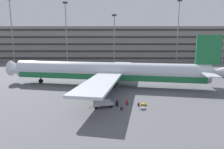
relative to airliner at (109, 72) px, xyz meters
name	(u,v)px	position (x,y,z in m)	size (l,w,h in m)	color
ground_plane	(124,86)	(3.00, 0.00, -2.80)	(600.00, 600.00, 0.00)	#5B5B60
terminal_structure	(118,44)	(3.00, 53.71, 4.64)	(156.09, 15.47, 14.89)	gray
airliner	(109,72)	(0.00, 0.00, 0.00)	(42.77, 35.03, 9.78)	silver
light_mast_far_left	(12,27)	(-39.52, 41.35, 11.48)	(1.80, 0.50, 25.10)	gray
light_mast_left	(66,29)	(-17.85, 41.35, 10.80)	(1.80, 0.50, 23.77)	gray
light_mast_center_left	(114,35)	(1.23, 41.35, 8.37)	(1.80, 0.50, 19.05)	gray
light_mast_center_right	(178,28)	(26.45, 41.35, 11.20)	(1.80, 0.50, 24.55)	gray
suitcase_teal	(127,102)	(2.71, -11.27, -2.44)	(0.28, 0.41, 0.81)	#B21E23
suitcase_purple	(117,103)	(1.32, -11.93, -2.41)	(0.37, 0.43, 0.84)	black
suitcase_red	(144,104)	(4.99, -11.50, -2.67)	(0.79, 0.81, 0.26)	orange
suitcase_upright	(143,108)	(4.61, -13.17, -2.68)	(0.82, 0.63, 0.23)	gray
backpack_large	(122,108)	(1.87, -13.50, -2.56)	(0.40, 0.34, 0.54)	#592619
backpack_navy	(138,104)	(4.23, -11.86, -2.58)	(0.31, 0.39, 0.51)	black
baggage_cart	(103,104)	(-0.58, -12.33, -2.38)	(3.35, 2.03, 0.82)	#B7B7BC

